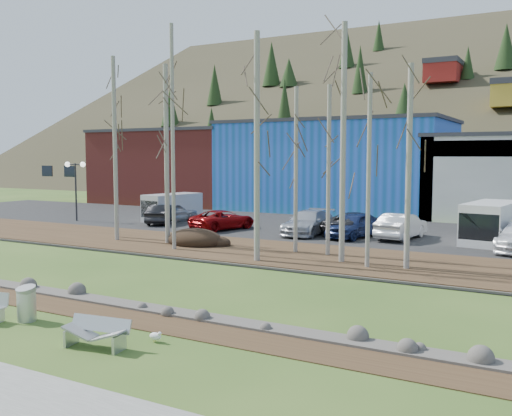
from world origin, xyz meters
The scene contains 34 objects.
ground centered at (0.00, 0.00, 0.00)m, with size 200.00×200.00×0.00m, color #32531B.
dirt_strip centered at (0.00, 2.10, 0.01)m, with size 80.00×1.80×0.03m, color #382616.
near_bank_rocks centered at (0.00, 3.10, 0.00)m, with size 80.00×0.80×0.50m, color #47423D, non-canonical shape.
river centered at (0.00, 7.20, 0.00)m, with size 80.00×8.00×0.90m, color black, non-canonical shape.
far_bank_rocks centered at (0.00, 11.30, 0.00)m, with size 80.00×0.80×0.46m, color #47423D, non-canonical shape.
far_bank centered at (0.00, 14.50, 0.07)m, with size 80.00×7.00×0.15m, color #382616.
parking_lot centered at (0.00, 25.00, 0.07)m, with size 80.00×14.00×0.14m, color black.
building_brick centered at (-24.00, 39.00, 3.91)m, with size 16.32×12.24×7.80m.
building_blue centered at (-6.00, 39.00, 4.16)m, with size 20.40×12.24×8.30m.
hillside centered at (0.00, 84.00, 17.50)m, with size 160.00×72.00×35.00m, color #2F2C1B, non-canonical shape.
bench_damaged centered at (2.33, -0.50, 0.41)m, with size 1.87×0.83×0.80m.
litter_bin centered at (-1.35, 0.28, 0.49)m, with size 0.57×0.57×0.99m, color #B8BBBD.
seagull centered at (3.41, 0.61, 0.17)m, with size 0.44×0.20×0.31m.
dirt_mound centered at (-5.05, 14.57, 0.48)m, with size 3.32×2.35×0.65m, color black.
birch_0 centered at (-10.09, 13.78, 5.45)m, with size 0.24×0.24×10.61m.
birch_1 centered at (-10.85, 14.65, 5.06)m, with size 0.19×0.19×9.82m.
birch_2 centered at (-6.79, 14.35, 5.15)m, with size 0.27×0.27×9.99m.
birch_3 centered at (-5.10, 12.72, 5.99)m, with size 0.20×0.20×11.68m.
birch_4 centered at (0.32, 11.95, 5.45)m, with size 0.27×0.27×10.60m.
birch_5 centered at (0.89, 15.04, 4.34)m, with size 0.21×0.21×8.38m.
birch_6 centered at (5.38, 12.92, 4.40)m, with size 0.19×0.19×8.51m.
birch_7 centered at (3.93, 13.61, 5.62)m, with size 0.26×0.26×10.95m.
birch_8 centered at (6.99, 13.45, 4.58)m, with size 0.25×0.25×8.85m.
birch_10 centered at (2.66, 15.04, 4.34)m, with size 0.21×0.21×8.38m.
street_lamp centered at (-19.69, 19.82, 3.66)m, with size 1.67×0.71×4.47m.
car_0 centered at (-13.04, 23.00, 0.85)m, with size 1.68×4.17×1.42m, color #B9B9BB.
car_1 centered at (-12.83, 21.52, 0.84)m, with size 1.47×4.22×1.39m, color black.
car_2 centered at (-7.17, 20.84, 0.79)m, with size 2.17×4.70×1.31m, color maroon.
car_3 centered at (-1.20, 21.41, 0.89)m, with size 2.09×5.14×1.49m, color #ADB0B6.
car_4 centered at (1.84, 21.39, 0.90)m, with size 1.80×4.48×1.53m, color navy.
car_5 centered at (4.45, 22.24, 0.91)m, with size 1.62×4.65×1.53m, color silver.
car_6 centered at (1.74, 22.63, 0.86)m, with size 2.38×5.17×1.44m, color #29282B.
van_white centered at (9.29, 23.01, 1.29)m, with size 2.88×5.51×2.30m.
van_grey centered at (-13.46, 23.33, 1.15)m, with size 2.68×4.90×2.03m.
Camera 1 is at (13.13, -11.33, 5.08)m, focal length 40.00 mm.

